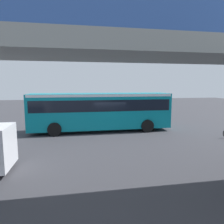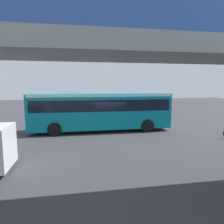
% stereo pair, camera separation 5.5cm
% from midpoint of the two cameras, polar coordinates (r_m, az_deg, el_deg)
% --- Properties ---
extents(ground, '(80.00, 80.00, 0.00)m').
position_cam_midpoint_polar(ground, '(17.12, -1.06, -5.39)').
color(ground, '#38383D').
extents(city_bus, '(11.54, 2.85, 3.15)m').
position_cam_midpoint_polar(city_bus, '(17.07, -3.30, 0.97)').
color(city_bus, '#0C8493').
rests_on(city_bus, ground).
extents(pedestrian, '(0.38, 0.38, 1.79)m').
position_cam_midpoint_polar(pedestrian, '(20.60, -18.15, -1.06)').
color(pedestrian, '#2D2D38').
rests_on(pedestrian, ground).
extents(traffic_sign, '(0.08, 0.60, 2.80)m').
position_cam_midpoint_polar(traffic_sign, '(21.66, 1.20, 2.39)').
color(traffic_sign, slate).
rests_on(traffic_sign, ground).
extents(lane_dash_leftmost, '(2.00, 0.20, 0.01)m').
position_cam_midpoint_polar(lane_dash_leftmost, '(20.45, 8.96, -3.35)').
color(lane_dash_leftmost, silver).
rests_on(lane_dash_leftmost, ground).
extents(lane_dash_left, '(2.00, 0.20, 0.01)m').
position_cam_midpoint_polar(lane_dash_left, '(19.51, -2.22, -3.78)').
color(lane_dash_left, silver).
rests_on(lane_dash_left, ground).
extents(lane_dash_centre, '(2.00, 0.20, 0.01)m').
position_cam_midpoint_polar(lane_dash_centre, '(19.38, -14.05, -4.09)').
color(lane_dash_centre, silver).
rests_on(lane_dash_centre, ground).
extents(pedestrian_overpass, '(27.14, 2.60, 6.23)m').
position_cam_midpoint_polar(pedestrian_overpass, '(6.62, 13.97, 13.65)').
color(pedestrian_overpass, gray).
rests_on(pedestrian_overpass, ground).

